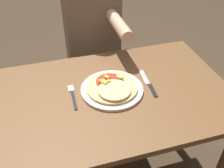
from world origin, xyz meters
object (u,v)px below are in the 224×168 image
at_px(dining_table, 104,113).
at_px(person_diner, 93,37).
at_px(knife, 148,83).
at_px(plate, 112,89).
at_px(pizza, 112,87).
at_px(fork, 73,95).

relative_size(dining_table, person_diner, 1.00).
relative_size(dining_table, knife, 5.53).
bearing_deg(plate, dining_table, -156.29).
height_order(plate, knife, plate).
distance_m(knife, person_diner, 0.62).
bearing_deg(plate, person_diner, 85.93).
bearing_deg(dining_table, plate, 23.71).
relative_size(pizza, fork, 1.40).
bearing_deg(dining_table, fork, 164.81).
bearing_deg(person_diner, fork, -111.64).
height_order(pizza, knife, pizza).
distance_m(plate, knife, 0.19).
xyz_separation_m(plate, knife, (0.19, -0.00, -0.00)).
bearing_deg(fork, dining_table, -15.19).
height_order(dining_table, fork, fork).
xyz_separation_m(plate, person_diner, (0.04, 0.60, -0.03)).
height_order(pizza, person_diner, person_diner).
height_order(dining_table, person_diner, person_diner).
distance_m(dining_table, person_diner, 0.63).
height_order(plate, pizza, pizza).
bearing_deg(fork, plate, -5.19).
xyz_separation_m(dining_table, fork, (-0.14, 0.04, 0.12)).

